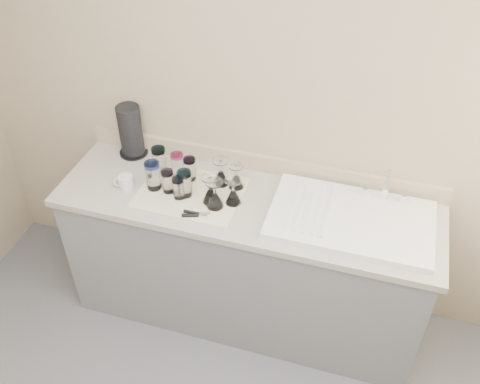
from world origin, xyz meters
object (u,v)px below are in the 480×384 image
(tumbler_extra, at_px, (179,188))
(can_opener, at_px, (196,214))
(tumbler_purple, at_px, (190,169))
(tumbler_blue, at_px, (168,181))
(tumbler_teal, at_px, (159,160))
(goblet_front_left, at_px, (211,193))
(tumbler_magenta, at_px, (153,175))
(goblet_extra, at_px, (215,198))
(paper_towel_roll, at_px, (131,131))
(tumbler_cyan, at_px, (177,165))
(tumbler_lavender, at_px, (185,183))
(white_mug, at_px, (126,182))
(goblet_front_right, at_px, (233,195))
(goblet_back_right, at_px, (236,180))
(sink_unit, at_px, (351,219))
(goblet_back_left, at_px, (221,176))

(tumbler_extra, relative_size, can_opener, 0.88)
(tumbler_purple, bearing_deg, tumbler_blue, -118.56)
(tumbler_teal, xyz_separation_m, goblet_front_left, (0.36, -0.16, -0.03))
(tumbler_magenta, xyz_separation_m, goblet_extra, (0.37, -0.05, -0.03))
(paper_towel_roll, bearing_deg, tumbler_magenta, -46.74)
(tumbler_cyan, height_order, paper_towel_roll, paper_towel_roll)
(tumbler_lavender, xyz_separation_m, goblet_extra, (0.18, -0.04, -0.02))
(tumbler_purple, relative_size, tumbler_extra, 1.08)
(can_opener, bearing_deg, white_mug, 166.47)
(tumbler_cyan, xyz_separation_m, tumbler_purple, (0.08, -0.01, -0.00))
(tumbler_magenta, bearing_deg, can_opener, -26.44)
(goblet_front_right, bearing_deg, tumbler_cyan, 159.88)
(goblet_extra, bearing_deg, tumbler_purple, 139.23)
(tumbler_teal, height_order, white_mug, tumbler_teal)
(tumbler_magenta, distance_m, goblet_front_left, 0.33)
(tumbler_magenta, relative_size, paper_towel_roll, 0.52)
(tumbler_magenta, distance_m, tumbler_blue, 0.09)
(tumbler_cyan, distance_m, goblet_extra, 0.34)
(goblet_front_right, bearing_deg, goblet_back_right, 100.76)
(tumbler_cyan, bearing_deg, tumbler_purple, -8.40)
(goblet_extra, xyz_separation_m, white_mug, (-0.51, 0.01, -0.02))
(tumbler_purple, relative_size, goblet_front_right, 0.90)
(tumbler_teal, distance_m, tumbler_cyan, 0.11)
(sink_unit, xyz_separation_m, tumbler_purple, (-0.90, 0.08, 0.06))
(goblet_back_right, relative_size, paper_towel_roll, 0.46)
(tumbler_blue, bearing_deg, sink_unit, 2.98)
(goblet_front_left, height_order, white_mug, goblet_front_left)
(goblet_back_right, bearing_deg, tumbler_lavender, -149.09)
(goblet_extra, bearing_deg, goblet_back_left, 99.26)
(goblet_front_left, bearing_deg, goblet_back_left, 89.10)
(goblet_back_right, bearing_deg, tumbler_cyan, 179.16)
(goblet_front_right, distance_m, white_mug, 0.60)
(white_mug, relative_size, paper_towel_roll, 0.38)
(tumbler_teal, distance_m, goblet_front_left, 0.39)
(tumbler_purple, relative_size, white_mug, 1.15)
(can_opener, bearing_deg, tumbler_teal, 138.39)
(goblet_front_right, bearing_deg, tumbler_lavender, -176.83)
(goblet_back_right, bearing_deg, goblet_front_left, -120.43)
(tumbler_teal, height_order, tumbler_purple, tumbler_teal)
(goblet_extra, height_order, can_opener, goblet_extra)
(tumbler_extra, bearing_deg, goblet_extra, -2.99)
(goblet_back_left, height_order, goblet_front_left, goblet_front_left)
(goblet_extra, bearing_deg, tumbler_blue, 171.27)
(tumbler_cyan, xyz_separation_m, can_opener, (0.22, -0.29, -0.06))
(sink_unit, bearing_deg, tumbler_blue, -177.02)
(tumbler_cyan, distance_m, can_opener, 0.37)
(tumbler_cyan, distance_m, goblet_front_left, 0.30)
(goblet_back_left, xyz_separation_m, white_mug, (-0.48, -0.18, -0.02))
(tumbler_blue, bearing_deg, tumbler_teal, 127.65)
(tumbler_blue, height_order, tumbler_extra, tumbler_blue)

